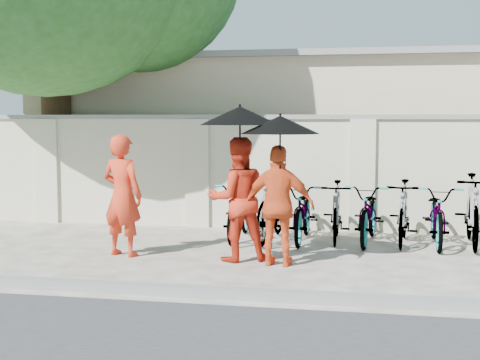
# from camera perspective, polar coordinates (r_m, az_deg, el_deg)

# --- Properties ---
(ground) EXTENTS (80.00, 80.00, 0.00)m
(ground) POSITION_cam_1_polar(r_m,az_deg,el_deg) (9.36, -2.36, -7.16)
(ground) COLOR beige
(kerb) EXTENTS (40.00, 0.16, 0.12)m
(kerb) POSITION_cam_1_polar(r_m,az_deg,el_deg) (7.74, -5.29, -9.38)
(kerb) COLOR gray
(kerb) RESTS_ON ground
(compound_wall) EXTENTS (20.00, 0.30, 2.00)m
(compound_wall) POSITION_cam_1_polar(r_m,az_deg,el_deg) (12.18, 5.68, 0.49)
(compound_wall) COLOR beige
(compound_wall) RESTS_ON ground
(building_behind) EXTENTS (14.00, 6.00, 3.20)m
(building_behind) POSITION_cam_1_polar(r_m,az_deg,el_deg) (15.89, 10.56, 3.72)
(building_behind) COLOR beige
(building_behind) RESTS_ON ground
(monk_left) EXTENTS (0.74, 0.59, 1.78)m
(monk_left) POSITION_cam_1_polar(r_m,az_deg,el_deg) (9.92, -10.01, -1.30)
(monk_left) COLOR red
(monk_left) RESTS_ON ground
(monk_center) EXTENTS (1.05, 0.96, 1.76)m
(monk_center) POSITION_cam_1_polar(r_m,az_deg,el_deg) (9.43, -0.21, -1.65)
(monk_center) COLOR red
(monk_center) RESTS_ON ground
(parasol_center) EXTENTS (1.12, 1.12, 1.19)m
(parasol_center) POSITION_cam_1_polar(r_m,az_deg,el_deg) (9.27, -0.00, 5.51)
(parasol_center) COLOR black
(parasol_center) RESTS_ON ground
(monk_right) EXTENTS (0.99, 0.46, 1.66)m
(monk_right) POSITION_cam_1_polar(r_m,az_deg,el_deg) (9.12, 3.35, -2.20)
(monk_right) COLOR #E35120
(monk_right) RESTS_ON ground
(parasol_right) EXTENTS (1.06, 1.06, 1.11)m
(parasol_right) POSITION_cam_1_polar(r_m,az_deg,el_deg) (8.96, 3.45, 4.73)
(parasol_right) COLOR black
(parasol_right) RESTS_ON ground
(bike_0) EXTENTS (0.67, 1.85, 0.96)m
(bike_0) POSITION_cam_1_polar(r_m,az_deg,el_deg) (11.11, -0.01, -2.64)
(bike_0) COLOR #9599AC
(bike_0) RESTS_ON ground
(bike_1) EXTENTS (0.69, 1.93, 1.14)m
(bike_1) POSITION_cam_1_polar(r_m,az_deg,el_deg) (10.98, 2.68, -2.28)
(bike_1) COLOR #9599AC
(bike_1) RESTS_ON ground
(bike_2) EXTENTS (0.66, 1.85, 0.97)m
(bike_2) POSITION_cam_1_polar(r_m,az_deg,el_deg) (10.98, 5.45, -2.75)
(bike_2) COLOR #9599AC
(bike_2) RESTS_ON ground
(bike_3) EXTENTS (0.48, 1.66, 0.99)m
(bike_3) POSITION_cam_1_polar(r_m,az_deg,el_deg) (11.01, 8.23, -2.69)
(bike_3) COLOR #9599AC
(bike_3) RESTS_ON ground
(bike_4) EXTENTS (0.83, 1.91, 0.98)m
(bike_4) POSITION_cam_1_polar(r_m,az_deg,el_deg) (11.00, 10.99, -2.79)
(bike_4) COLOR #9599AC
(bike_4) RESTS_ON ground
(bike_5) EXTENTS (0.66, 1.75, 1.03)m
(bike_5) POSITION_cam_1_polar(r_m,az_deg,el_deg) (10.97, 13.76, -2.72)
(bike_5) COLOR #9599AC
(bike_5) RESTS_ON ground
(bike_6) EXTENTS (0.69, 1.88, 0.98)m
(bike_6) POSITION_cam_1_polar(r_m,az_deg,el_deg) (11.01, 16.51, -2.89)
(bike_6) COLOR #9599AC
(bike_6) RESTS_ON ground
(bike_7) EXTENTS (0.66, 1.93, 1.14)m
(bike_7) POSITION_cam_1_polar(r_m,az_deg,el_deg) (11.09, 19.23, -2.49)
(bike_7) COLOR #9599AC
(bike_7) RESTS_ON ground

